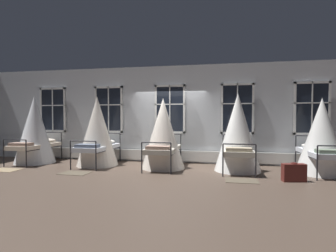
% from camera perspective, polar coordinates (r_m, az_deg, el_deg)
% --- Properties ---
extents(ground, '(26.34, 26.34, 0.00)m').
position_cam_1_polar(ground, '(8.53, -0.97, -8.87)').
color(ground, '#4C3D33').
extents(back_wall_with_windows, '(14.17, 0.10, 3.39)m').
position_cam_1_polar(back_wall_with_windows, '(9.53, 0.53, 2.51)').
color(back_wall_with_windows, silver).
rests_on(back_wall_with_windows, ground).
extents(window_bank, '(10.23, 0.10, 2.65)m').
position_cam_1_polar(window_bank, '(9.43, 0.39, -1.77)').
color(window_bank, black).
rests_on(window_bank, ground).
extents(cot_first, '(1.36, 1.87, 2.33)m').
position_cam_1_polar(cot_first, '(10.46, -26.37, -0.84)').
color(cot_first, black).
rests_on(cot_first, ground).
extents(cot_second, '(1.36, 1.87, 2.27)m').
position_cam_1_polar(cot_second, '(9.20, -14.73, -1.23)').
color(cot_second, black).
rests_on(cot_second, ground).
extents(cot_third, '(1.36, 1.85, 2.18)m').
position_cam_1_polar(cot_third, '(8.41, -1.05, -1.75)').
color(cot_third, black).
rests_on(cot_third, ground).
extents(cot_fourth, '(1.36, 1.86, 2.31)m').
position_cam_1_polar(cot_fourth, '(8.23, 14.53, -1.47)').
color(cot_fourth, black).
rests_on(cot_fourth, ground).
extents(cot_fifth, '(1.36, 1.87, 2.13)m').
position_cam_1_polar(cot_fifth, '(8.68, 29.74, -2.03)').
color(cot_fifth, black).
rests_on(cot_fifth, ground).
extents(rug_first, '(0.82, 0.58, 0.01)m').
position_cam_1_polar(rug_first, '(9.54, -31.13, -7.97)').
color(rug_first, '#8E7A5B').
rests_on(rug_first, ground).
extents(rug_second, '(0.82, 0.58, 0.01)m').
position_cam_1_polar(rug_second, '(8.18, -19.09, -9.40)').
color(rug_second, brown).
rests_on(rug_second, ground).
extents(rug_fourth, '(0.80, 0.56, 0.01)m').
position_cam_1_polar(rug_fourth, '(7.10, 15.35, -11.09)').
color(rug_fourth, brown).
rests_on(rug_fourth, ground).
extents(suitcase_dark, '(0.59, 0.31, 0.47)m').
position_cam_1_polar(suitcase_dark, '(7.43, 25.10, -8.92)').
color(suitcase_dark, '#5B231E').
rests_on(suitcase_dark, ground).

